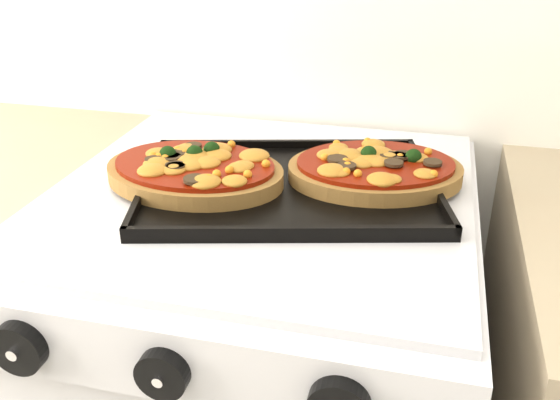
% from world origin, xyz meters
% --- Properties ---
extents(control_panel, '(0.60, 0.02, 0.09)m').
position_xyz_m(control_panel, '(-0.05, 1.39, 0.85)').
color(control_panel, silver).
rests_on(control_panel, stove).
extents(knob_left, '(0.06, 0.02, 0.06)m').
position_xyz_m(knob_left, '(-0.22, 1.37, 0.85)').
color(knob_left, black).
rests_on(knob_left, control_panel).
extents(knob_center, '(0.06, 0.02, 0.06)m').
position_xyz_m(knob_center, '(-0.06, 1.37, 0.85)').
color(knob_center, black).
rests_on(knob_center, control_panel).
extents(baking_tray, '(0.47, 0.39, 0.02)m').
position_xyz_m(baking_tray, '(-0.01, 1.70, 0.92)').
color(baking_tray, black).
rests_on(baking_tray, stove).
extents(pizza_left, '(0.27, 0.21, 0.04)m').
position_xyz_m(pizza_left, '(-0.14, 1.68, 0.94)').
color(pizza_left, olive).
rests_on(pizza_left, baking_tray).
extents(pizza_right, '(0.28, 0.24, 0.04)m').
position_xyz_m(pizza_right, '(0.10, 1.75, 0.94)').
color(pizza_right, olive).
rests_on(pizza_right, baking_tray).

